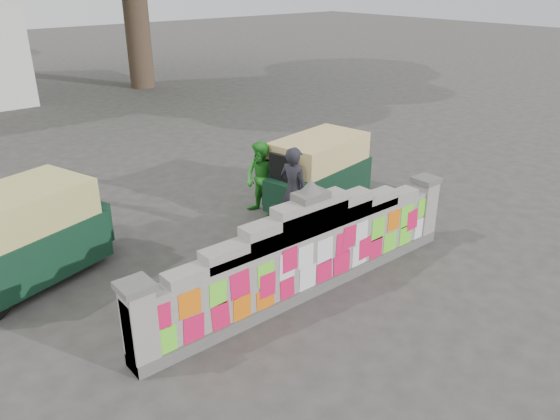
# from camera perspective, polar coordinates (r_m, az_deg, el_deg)

# --- Properties ---
(ground) EXTENTS (100.00, 100.00, 0.00)m
(ground) POSITION_cam_1_polar(r_m,az_deg,el_deg) (9.31, 2.99, -8.46)
(ground) COLOR #383533
(ground) RESTS_ON ground
(parapet_wall) EXTENTS (6.48, 0.44, 2.01)m
(parapet_wall) POSITION_cam_1_polar(r_m,az_deg,el_deg) (8.93, 3.11, -4.40)
(parapet_wall) COLOR #4C4C49
(parapet_wall) RESTS_ON ground
(cyclist_bike) EXTENTS (2.04, 1.02, 1.02)m
(cyclist_bike) POSITION_cam_1_polar(r_m,az_deg,el_deg) (10.62, 1.41, -1.02)
(cyclist_bike) COLOR black
(cyclist_bike) RESTS_ON ground
(cyclist_rider) EXTENTS (0.52, 0.70, 1.73)m
(cyclist_rider) POSITION_cam_1_polar(r_m,az_deg,el_deg) (10.48, 1.43, 0.74)
(cyclist_rider) COLOR black
(cyclist_rider) RESTS_ON ground
(pedestrian) EXTENTS (0.77, 0.91, 1.64)m
(pedestrian) POSITION_cam_1_polar(r_m,az_deg,el_deg) (11.83, -1.94, 3.25)
(pedestrian) COLOR green
(pedestrian) RESTS_ON ground
(rickshaw_left) EXTENTS (3.13, 2.13, 1.68)m
(rickshaw_left) POSITION_cam_1_polar(r_m,az_deg,el_deg) (10.17, -25.21, -2.35)
(rickshaw_left) COLOR #103220
(rickshaw_left) RESTS_ON ground
(rickshaw_right) EXTENTS (2.91, 1.72, 1.57)m
(rickshaw_right) POSITION_cam_1_polar(r_m,az_deg,el_deg) (12.38, 3.85, 4.13)
(rickshaw_right) COLOR black
(rickshaw_right) RESTS_ON ground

